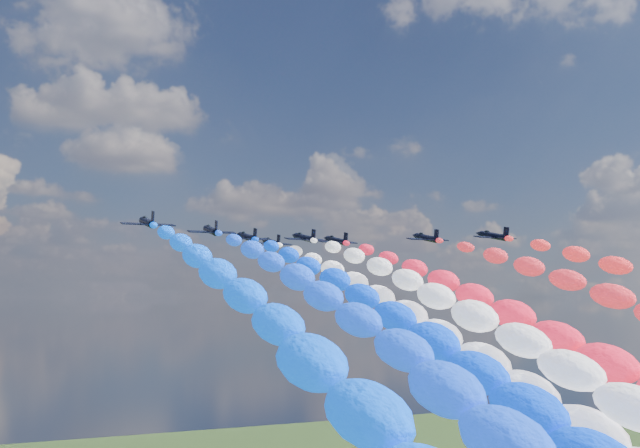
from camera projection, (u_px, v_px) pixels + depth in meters
name	position (u px, v px, depth m)	size (l,w,h in m)	color
jet_0	(147.00, 222.00, 120.55)	(8.30, 11.13, 2.45)	black
trail_0	(294.00, 370.00, 63.40)	(6.21, 119.09, 40.23)	#054BF4
jet_1	(211.00, 230.00, 134.97)	(8.30, 11.13, 2.45)	black
trail_1	(377.00, 357.00, 77.82)	(6.21, 119.09, 40.23)	blue
jet_2	(247.00, 237.00, 149.54)	(8.30, 11.13, 2.45)	black
trail_2	(409.00, 348.00, 92.39)	(6.21, 119.09, 40.23)	#0438E7
jet_3	(304.00, 238.00, 151.77)	(8.30, 11.13, 2.45)	black
trail_3	(497.00, 346.00, 94.62)	(6.21, 119.09, 40.23)	white
jet_4	(272.00, 242.00, 164.35)	(8.30, 11.13, 2.45)	black
trail_4	(424.00, 341.00, 107.20)	(6.21, 119.09, 40.23)	white
jet_5	(336.00, 241.00, 159.17)	(8.30, 11.13, 2.45)	black
trail_5	(533.00, 343.00, 102.02)	(6.21, 119.09, 40.23)	red
jet_6	(426.00, 238.00, 151.98)	(8.30, 11.13, 2.45)	black
jet_7	(493.00, 236.00, 147.06)	(8.30, 11.13, 2.45)	black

